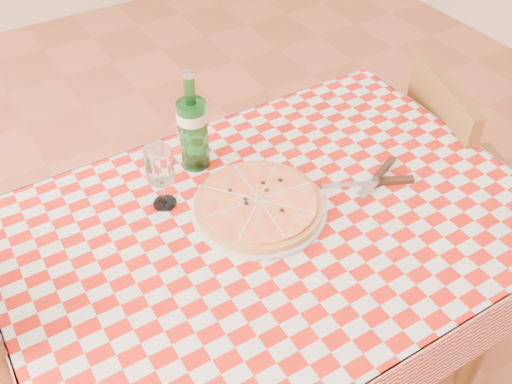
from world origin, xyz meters
TOP-DOWN VIEW (x-y plane):
  - dining_table at (0.00, 0.00)m, footprint 1.20×0.80m
  - tablecloth at (0.00, 0.00)m, footprint 1.30×0.90m
  - chair_near at (0.78, 0.10)m, footprint 0.49×0.49m
  - pizza_plate at (-0.01, 0.06)m, footprint 0.37×0.37m
  - water_bottle at (-0.06, 0.30)m, footprint 0.11×0.11m
  - wine_glass at (-0.20, 0.20)m, footprint 0.08×0.08m
  - cutlery at (0.30, -0.02)m, footprint 0.27×0.22m

SIDE VIEW (x-z plane):
  - chair_near at x=0.78m, z-range 0.06..0.92m
  - dining_table at x=0.00m, z-range 0.28..1.03m
  - tablecloth at x=0.00m, z-range 0.75..0.76m
  - cutlery at x=0.30m, z-range 0.76..0.79m
  - pizza_plate at x=-0.01m, z-range 0.76..0.80m
  - wine_glass at x=-0.20m, z-range 0.76..0.93m
  - water_bottle at x=-0.06m, z-range 0.76..1.04m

